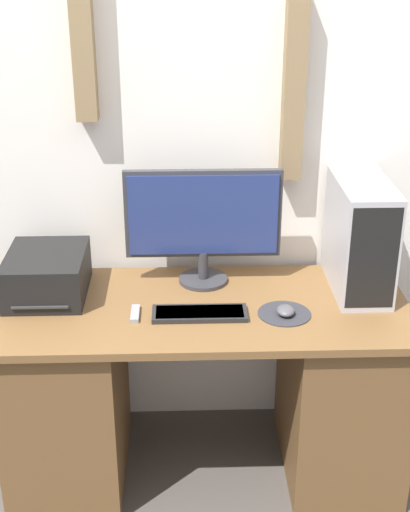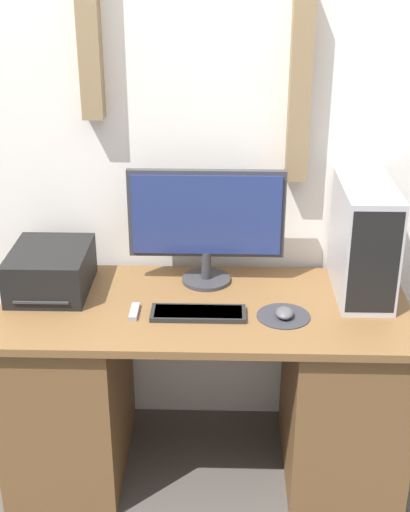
# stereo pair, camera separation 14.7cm
# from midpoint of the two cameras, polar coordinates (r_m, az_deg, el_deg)

# --- Properties ---
(wall_back) EXTENTS (6.40, 0.13, 2.78)m
(wall_back) POSITION_cam_midpoint_polar(r_m,az_deg,el_deg) (2.83, 1.56, 10.77)
(wall_back) COLOR white
(wall_back) RESTS_ON ground_plane
(desk) EXTENTS (1.54, 0.67, 0.76)m
(desk) POSITION_cam_midpoint_polar(r_m,az_deg,el_deg) (2.87, 1.47, -10.36)
(desk) COLOR brown
(desk) RESTS_ON ground_plane
(monitor) EXTENTS (0.61, 0.19, 0.46)m
(monitor) POSITION_cam_midpoint_polar(r_m,az_deg,el_deg) (2.75, 1.65, 2.92)
(monitor) COLOR #333338
(monitor) RESTS_ON desk
(keyboard) EXTENTS (0.35, 0.12, 0.02)m
(keyboard) POSITION_cam_midpoint_polar(r_m,az_deg,el_deg) (2.60, 1.07, -4.61)
(keyboard) COLOR black
(keyboard) RESTS_ON desk
(mousepad) EXTENTS (0.20, 0.20, 0.00)m
(mousepad) POSITION_cam_midpoint_polar(r_m,az_deg,el_deg) (2.62, 7.90, -4.80)
(mousepad) COLOR #2D2D33
(mousepad) RESTS_ON desk
(mouse) EXTENTS (0.06, 0.08, 0.03)m
(mouse) POSITION_cam_midpoint_polar(r_m,az_deg,el_deg) (2.61, 7.99, -4.57)
(mouse) COLOR #4C4C51
(mouse) RESTS_ON mousepad
(computer_tower) EXTENTS (0.20, 0.43, 0.43)m
(computer_tower) POSITION_cam_midpoint_polar(r_m,az_deg,el_deg) (2.77, 14.08, 1.22)
(computer_tower) COLOR #B2B2B7
(computer_tower) RESTS_ON desk
(printer) EXTENTS (0.30, 0.36, 0.17)m
(printer) POSITION_cam_midpoint_polar(r_m,az_deg,el_deg) (2.80, -10.79, -1.15)
(printer) COLOR black
(printer) RESTS_ON desk
(remote_control) EXTENTS (0.03, 0.12, 0.02)m
(remote_control) POSITION_cam_midpoint_polar(r_m,az_deg,el_deg) (2.62, -4.09, -4.48)
(remote_control) COLOR gray
(remote_control) RESTS_ON desk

